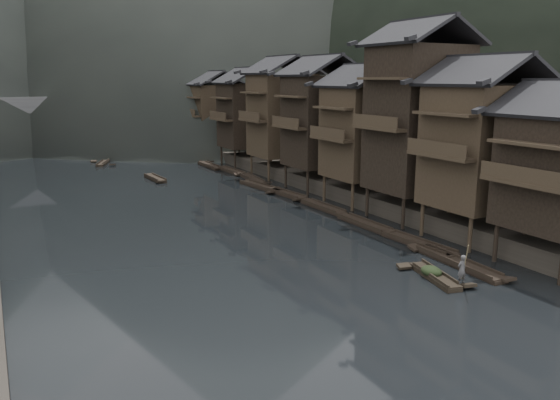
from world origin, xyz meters
TOP-DOWN VIEW (x-y plane):
  - water at (0.00, 0.00)m, footprint 300.00×300.00m
  - right_bank at (35.00, 40.00)m, footprint 40.00×200.00m
  - stilt_houses at (17.28, 19.13)m, footprint 9.00×67.60m
  - moored_sampans at (12.09, 20.60)m, footprint 3.23×60.11m
  - midriver_boats at (0.92, 42.18)m, footprint 5.32×21.05m
  - stone_bridge at (-0.00, 72.00)m, footprint 40.00×6.00m
  - hero_sampan at (8.40, -6.12)m, footprint 2.12×5.09m
  - cargo_heap at (8.34, -5.90)m, footprint 1.11×1.45m
  - boatman at (8.82, -7.83)m, footprint 0.64×0.42m
  - bamboo_pole at (9.02, -7.83)m, footprint 2.07×2.22m

SIDE VIEW (x-z plane):
  - water at x=0.00m, z-range 0.00..0.00m
  - moored_sampans at x=12.09m, z-range -0.03..0.44m
  - hero_sampan at x=8.40m, z-range -0.01..0.42m
  - midriver_boats at x=0.92m, z-range -0.02..0.43m
  - cargo_heap at x=8.34m, z-range 0.44..1.10m
  - right_bank at x=35.00m, z-range 0.00..1.80m
  - boatman at x=8.82m, z-range 0.44..2.18m
  - bamboo_pole at x=9.02m, z-range 2.18..5.54m
  - stone_bridge at x=0.00m, z-range 0.61..9.61m
  - stilt_houses at x=17.28m, z-range 0.40..17.38m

